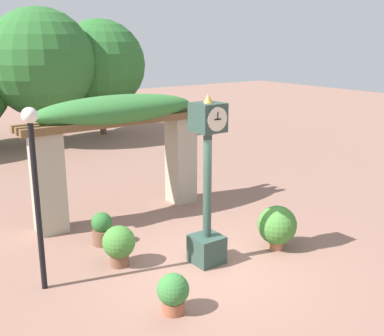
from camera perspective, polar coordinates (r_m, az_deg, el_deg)
ground_plane at (r=9.58m, az=1.94°, el=-11.66°), size 60.00×60.00×0.00m
pedestal_clock at (r=9.21m, az=1.82°, el=-2.47°), size 0.58×0.58×3.34m
pergola at (r=11.77m, az=-8.68°, el=4.47°), size 4.86×1.23×3.01m
potted_plant_near_left at (r=8.01m, az=-2.25°, el=-14.52°), size 0.53×0.53×0.68m
potted_plant_near_right at (r=10.60m, az=-10.61°, el=-7.05°), size 0.44×0.44×0.72m
potted_plant_far_left at (r=9.57m, az=-8.66°, el=-8.89°), size 0.64×0.64×0.81m
potted_plant_far_right at (r=10.31m, az=10.06°, el=-6.74°), size 0.82×0.82×0.94m
lamp_post at (r=8.47m, az=-18.15°, el=-0.60°), size 0.27×0.27×3.25m
tree_line at (r=20.85m, az=-19.56°, el=10.76°), size 12.26×4.80×5.53m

